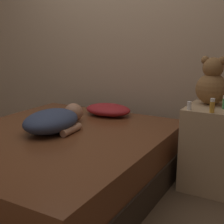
% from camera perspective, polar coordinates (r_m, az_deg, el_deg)
% --- Properties ---
extents(ground_plane, '(12.00, 12.00, 0.00)m').
position_cam_1_polar(ground_plane, '(2.76, -9.87, -13.28)').
color(ground_plane, brown).
extents(wall_back, '(8.00, 0.06, 2.60)m').
position_cam_1_polar(wall_back, '(3.50, 2.58, 14.65)').
color(wall_back, tan).
rests_on(wall_back, ground_plane).
extents(bed, '(1.67, 1.93, 0.47)m').
position_cam_1_polar(bed, '(2.66, -10.07, -8.83)').
color(bed, '#2D2319').
rests_on(bed, ground_plane).
extents(nightstand, '(0.45, 0.47, 0.69)m').
position_cam_1_polar(nightstand, '(2.72, 17.96, -6.23)').
color(nightstand, tan).
rests_on(nightstand, ground_plane).
extents(pillow, '(0.47, 0.34, 0.11)m').
position_cam_1_polar(pillow, '(3.13, -0.72, 0.44)').
color(pillow, maroon).
rests_on(pillow, bed).
extents(person_lying, '(0.43, 0.72, 0.18)m').
position_cam_1_polar(person_lying, '(2.65, -10.49, -1.46)').
color(person_lying, '#2D3851').
rests_on(person_lying, bed).
extents(teddy_bear, '(0.26, 0.26, 0.40)m').
position_cam_1_polar(teddy_bear, '(2.70, 17.80, 4.94)').
color(teddy_bear, brown).
rests_on(teddy_bear, nightstand).
extents(bottle_white, '(0.04, 0.04, 0.06)m').
position_cam_1_polar(bottle_white, '(2.48, 13.96, 1.11)').
color(bottle_white, white).
rests_on(bottle_white, nightstand).
extents(bottle_amber, '(0.04, 0.04, 0.11)m').
position_cam_1_polar(bottle_amber, '(2.43, 17.85, 1.10)').
color(bottle_amber, gold).
rests_on(bottle_amber, nightstand).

